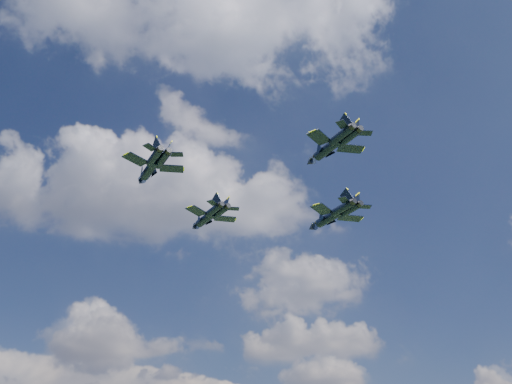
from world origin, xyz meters
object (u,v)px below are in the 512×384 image
object	(u,v)px
jet_right	(328,218)
jet_left	(149,170)
jet_lead	(205,219)
jet_slot	(326,149)

from	to	relation	value
jet_right	jet_left	bearing A→B (deg)	-179.17
jet_right	jet_lead	bearing A→B (deg)	141.04
jet_slot	jet_lead	bearing A→B (deg)	95.62
jet_lead	jet_slot	bearing A→B (deg)	-86.61
jet_left	jet_lead	bearing A→B (deg)	44.74
jet_lead	jet_slot	distance (m)	36.40
jet_right	jet_slot	distance (m)	26.76
jet_left	jet_slot	bearing A→B (deg)	-38.04
jet_slot	jet_left	bearing A→B (deg)	139.33
jet_left	jet_right	world-z (taller)	jet_right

